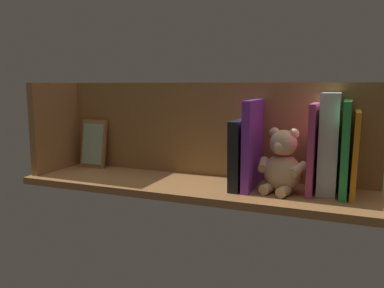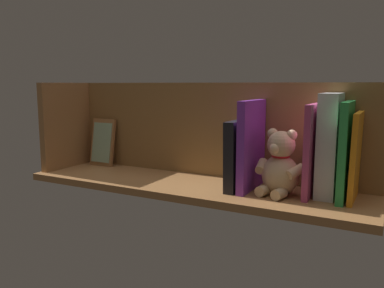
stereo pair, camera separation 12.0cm
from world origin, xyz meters
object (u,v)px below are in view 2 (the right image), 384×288
at_px(dictionary_thick_white, 329,145).
at_px(picture_frame_leaning, 103,142).
at_px(book_0, 356,157).
at_px(teddy_bear, 280,166).

bearing_deg(dictionary_thick_white, picture_frame_leaning, -2.74).
bearing_deg(book_0, dictionary_thick_white, -8.37).
bearing_deg(book_0, picture_frame_leaning, -3.17).
relative_size(book_0, dictionary_thick_white, 0.83).
relative_size(book_0, teddy_bear, 1.27).
distance_m(dictionary_thick_white, picture_frame_leaning, 0.82).
relative_size(dictionary_thick_white, teddy_bear, 1.53).
height_order(book_0, dictionary_thick_white, dictionary_thick_white).
distance_m(teddy_bear, picture_frame_leaning, 0.71).
height_order(dictionary_thick_white, picture_frame_leaning, dictionary_thick_white).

